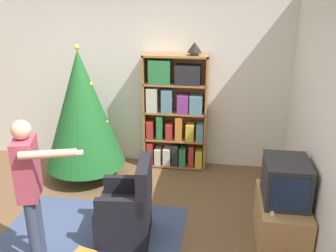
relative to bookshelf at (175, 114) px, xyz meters
name	(u,v)px	position (x,y,z in m)	size (l,w,h in m)	color
ground_plane	(100,247)	(-0.54, -2.04, -0.85)	(14.00, 14.00, 0.00)	brown
wall_back	(141,80)	(-0.54, 0.21, 0.45)	(8.00, 0.10, 2.60)	silver
area_rug	(85,248)	(-0.69, -2.08, -0.84)	(2.01, 1.86, 0.01)	#3D4C70
bookshelf	(175,114)	(0.00, 0.00, 0.00)	(0.93, 0.27, 1.72)	#A8703D
tv_stand	(281,221)	(1.36, -1.64, -0.59)	(0.50, 0.86, 0.51)	tan
television	(286,181)	(1.36, -1.64, -0.11)	(0.44, 0.54, 0.45)	#28282D
game_remote	(272,212)	(1.22, -1.90, -0.32)	(0.04, 0.12, 0.02)	white
christmas_tree	(82,110)	(-1.21, -0.52, 0.18)	(1.11, 1.11, 1.91)	#4C3323
armchair	(128,212)	(-0.28, -1.81, -0.52)	(0.62, 0.62, 0.92)	black
standing_person	(30,184)	(-1.05, -2.35, 0.05)	(0.71, 0.45, 1.52)	#38425B
table_lamp	(195,48)	(0.27, 0.01, 0.97)	(0.20, 0.20, 0.18)	#473828
book_pile_near_tree	(117,186)	(-0.68, -0.84, -0.79)	(0.22, 0.18, 0.11)	beige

